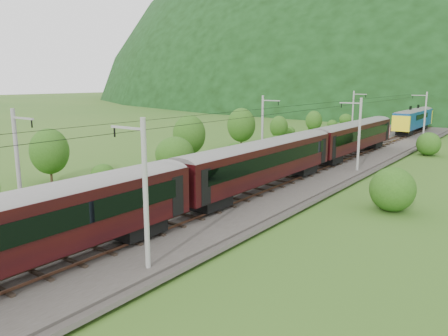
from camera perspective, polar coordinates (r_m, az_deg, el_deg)
The scene contains 14 objects.
ground at distance 28.87m, azimuth -18.57°, elevation -9.75°, with size 600.00×600.00×0.00m, color #2E5B1C.
railbed at distance 35.14m, azimuth -5.17°, elevation -5.16°, with size 14.00×220.00×0.30m, color #38332D.
track_left at distance 36.65m, azimuth -8.00°, elevation -4.17°, with size 2.40×220.00×0.27m.
track_right at distance 33.60m, azimuth -2.08°, elevation -5.50°, with size 2.40×220.00×0.27m.
catenary_left at distance 55.42m, azimuth 5.10°, elevation 5.49°, with size 2.54×192.28×8.00m.
catenary_right at distance 50.24m, azimuth 17.17°, elevation 4.43°, with size 2.54×192.28×8.00m.
overhead_wires at distance 33.84m, azimuth -5.38°, elevation 6.20°, with size 4.83×198.00×0.03m.
mountain_ridge at distance 346.02m, azimuth 12.07°, elevation 9.41°, with size 336.00×280.00×132.00m, color black.
train at distance 30.02m, azimuth -6.57°, elevation -1.28°, with size 3.03×144.30×5.27m.
hazard_post_near at distance 86.20m, azimuth 20.84°, elevation 4.56°, with size 0.16×0.16×1.49m, color red.
hazard_post_far at distance 68.86m, azimuth 17.29°, elevation 3.22°, with size 0.15×0.15×1.38m, color red.
signal at distance 68.09m, azimuth 12.93°, elevation 3.85°, with size 0.24×0.24×2.17m.
vegetation_left at distance 45.80m, azimuth -16.54°, elevation 1.51°, with size 11.08×147.50×6.42m.
vegetation_right at distance 35.05m, azimuth 17.04°, elevation -3.54°, with size 6.78×90.57×3.16m.
Camera 1 is at (22.37, -15.21, 10.09)m, focal length 35.00 mm.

